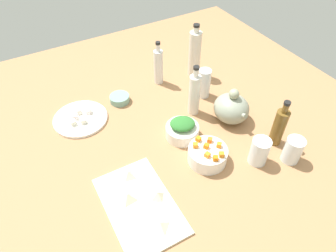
{
  "coord_description": "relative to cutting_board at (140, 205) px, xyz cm",
  "views": [
    {
      "loc": [
        78.47,
        -44.83,
        97.07
      ],
      "look_at": [
        0.0,
        0.0,
        8.0
      ],
      "focal_mm": 32.72,
      "sensor_mm": 36.0,
      "label": 1
    }
  ],
  "objects": [
    {
      "name": "tabletop",
      "position": [
        -25.11,
        25.59,
        -2.0
      ],
      "size": [
        190.0,
        190.0,
        3.0
      ],
      "primitive_type": "cube",
      "color": "#A4744C",
      "rests_on": "ground"
    },
    {
      "name": "cutting_board",
      "position": [
        0.0,
        0.0,
        0.0
      ],
      "size": [
        35.76,
        22.69,
        1.0
      ],
      "primitive_type": "cube",
      "rotation": [
        0.0,
        0.0,
        -0.01
      ],
      "color": "white",
      "rests_on": "tabletop"
    },
    {
      "name": "plate_tofu",
      "position": [
        -52.46,
        -3.8,
        0.1
      ],
      "size": [
        23.9,
        23.9,
        1.2
      ],
      "primitive_type": "cylinder",
      "color": "white",
      "rests_on": "tabletop"
    },
    {
      "name": "bowl_greens",
      "position": [
        -21.41,
        30.32,
        2.2
      ],
      "size": [
        13.86,
        13.86,
        5.4
      ],
      "primitive_type": "cylinder",
      "color": "white",
      "rests_on": "tabletop"
    },
    {
      "name": "bowl_carrots",
      "position": [
        -5.33,
        31.86,
        2.64
      ],
      "size": [
        15.21,
        15.21,
        6.28
      ],
      "primitive_type": "cylinder",
      "color": "white",
      "rests_on": "tabletop"
    },
    {
      "name": "bowl_small_side",
      "position": [
        -55.52,
        16.55,
        1.13
      ],
      "size": [
        9.27,
        9.27,
        3.27
      ],
      "primitive_type": "cylinder",
      "color": "#73A193",
      "rests_on": "tabletop"
    },
    {
      "name": "teapot",
      "position": [
        -19.83,
        54.35,
        5.91
      ],
      "size": [
        17.46,
        15.13,
        16.36
      ],
      "color": "gray",
      "rests_on": "tabletop"
    },
    {
      "name": "bottle_0",
      "position": [
        -57.18,
        59.37,
        11.84
      ],
      "size": [
        6.16,
        6.16,
        27.77
      ],
      "color": "silver",
      "rests_on": "tabletop"
    },
    {
      "name": "bottle_1",
      "position": [
        0.41,
        61.73,
        8.43
      ],
      "size": [
        5.12,
        5.12,
        21.6
      ],
      "color": "brown",
      "rests_on": "tabletop"
    },
    {
      "name": "bottle_2",
      "position": [
        -31.95,
        42.79,
        9.89
      ],
      "size": [
        5.07,
        5.07,
        24.5
      ],
      "color": "silver",
      "rests_on": "tabletop"
    },
    {
      "name": "bottle_3",
      "position": [
        -59.95,
        40.1,
        9.03
      ],
      "size": [
        4.53,
        4.53,
        22.67
      ],
      "color": "silver",
      "rests_on": "tabletop"
    },
    {
      "name": "drinking_glass_0",
      "position": [
        4.58,
        48.68,
        5.14
      ],
      "size": [
        7.16,
        7.16,
        11.29
      ],
      "primitive_type": "cylinder",
      "color": "white",
      "rests_on": "tabletop"
    },
    {
      "name": "drinking_glass_1",
      "position": [
        -39.78,
        53.63,
        6.66
      ],
      "size": [
        6.02,
        6.02,
        14.32
      ],
      "primitive_type": "cylinder",
      "color": "white",
      "rests_on": "tabletop"
    },
    {
      "name": "drinking_glass_2",
      "position": [
        10.39,
        60.39,
        4.93
      ],
      "size": [
        6.95,
        6.95,
        10.86
      ],
      "primitive_type": "cylinder",
      "color": "white",
      "rests_on": "tabletop"
    },
    {
      "name": "carrot_cube_0",
      "position": [
        -8.44,
        34.73,
        6.68
      ],
      "size": [
        2.54,
        2.54,
        1.8
      ],
      "primitive_type": "cube",
      "rotation": [
        0.0,
        0.0,
        2.3
      ],
      "color": "orange",
      "rests_on": "bowl_carrots"
    },
    {
      "name": "carrot_cube_1",
      "position": [
        -4.58,
        36.28,
        6.68
      ],
      "size": [
        2.54,
        2.54,
        1.8
      ],
      "primitive_type": "cube",
      "rotation": [
        0.0,
        0.0,
        0.74
      ],
      "color": "orange",
      "rests_on": "bowl_carrots"
    },
    {
      "name": "carrot_cube_2",
      "position": [
        -0.27,
        34.24,
        6.68
      ],
      "size": [
        2.42,
        2.42,
        1.8
      ],
      "primitive_type": "cube",
      "rotation": [
        0.0,
        0.0,
        1.1
      ],
      "color": "orange",
      "rests_on": "bowl_carrots"
    },
    {
      "name": "carrot_cube_3",
      "position": [
        -2.74,
        29.6,
        6.68
      ],
      "size": [
        2.28,
        2.28,
        1.8
      ],
      "primitive_type": "cube",
      "rotation": [
        0.0,
        0.0,
        0.33
      ],
      "color": "orange",
      "rests_on": "bowl_carrots"
    },
    {
      "name": "carrot_cube_4",
      "position": [
        0.05,
        31.26,
        6.68
      ],
      "size": [
        2.45,
        2.45,
        1.8
      ],
      "primitive_type": "cube",
      "rotation": [
        0.0,
        0.0,
        1.06
      ],
      "color": "orange",
      "rests_on": "bowl_carrots"
    },
    {
      "name": "carrot_cube_5",
      "position": [
        -8.9,
        28.37,
        6.68
      ],
      "size": [
        2.47,
        2.47,
        1.8
      ],
      "primitive_type": "cube",
      "rotation": [
        0.0,
        0.0,
        1.03
      ],
      "color": "orange",
      "rests_on": "bowl_carrots"
    },
    {
      "name": "carrot_cube_6",
      "position": [
        -11.04,
        31.17,
        6.68
      ],
      "size": [
        2.31,
        2.31,
        1.8
      ],
      "primitive_type": "cube",
      "rotation": [
        0.0,
        0.0,
        0.35
      ],
      "color": "orange",
      "rests_on": "bowl_carrots"
    },
    {
      "name": "carrot_cube_7",
      "position": [
        -6.52,
        31.74,
        6.68
      ],
      "size": [
        2.47,
        2.47,
        1.8
      ],
      "primitive_type": "cube",
      "rotation": [
        0.0,
        0.0,
        0.53
      ],
      "color": "orange",
      "rests_on": "bowl_carrots"
    },
    {
      "name": "chopped_greens_mound",
      "position": [
        -21.41,
        30.32,
        6.7
      ],
      "size": [
        12.34,
        13.08,
        3.6
      ],
      "primitive_type": "ellipsoid",
      "rotation": [
        0.0,
        0.0,
        1.16
      ],
      "color": "#2F732E",
      "rests_on": "bowl_greens"
    },
    {
      "name": "tofu_cube_0",
      "position": [
        -55.57,
        -3.31,
        1.8
      ],
      "size": [
        2.34,
        2.34,
        2.2
      ],
      "primitive_type": "cube",
      "rotation": [
        0.0,
        0.0,
        1.63
      ],
      "color": "silver",
      "rests_on": "plate_tofu"
    },
    {
      "name": "tofu_cube_1",
      "position": [
        -53.08,
        -6.01,
        1.8
      ],
      "size": [
        3.03,
        3.03,
        2.2
      ],
      "primitive_type": "cube",
      "rotation": [
        0.0,
        0.0,
        2.59
      ],
      "color": "white",
      "rests_on": "plate_tofu"
    },
    {
      "name": "tofu_cube_2",
      "position": [
        -48.53,
        -3.54,
        1.8
      ],
      "size": [
        2.46,
        2.46,
        2.2
      ],
      "primitive_type": "cube",
      "rotation": [
        0.0,
        0.0,
        1.44
      ],
      "color": "silver",
      "rests_on": "plate_tofu"
    },
    {
      "name": "tofu_cube_3",
      "position": [
        -53.48,
        0.57,
        1.8
      ],
      "size": [
        3.06,
        3.06,
        2.2
      ],
      "primitive_type": "cube",
      "rotation": [
        0.0,
        0.0,
        2.54
      ],
      "color": "white",
      "rests_on": "plate_tofu"
    },
    {
      "name": "tofu_cube_4",
      "position": [
        -49.68,
        -7.72,
        1.8
      ],
      "size": [
        2.45,
        2.45,
        2.2
      ],
      "primitive_type": "cube",
      "rotation": [
        0.0,
        0.0,
        1.69
      ],
      "color": "silver",
      "rests_on": "plate_tofu"
    },
    {
      "name": "dumpling_0",
      "position": [
        -12.72,
        1.71,
        1.95
      ],
      "size": [
        6.33,
        6.25,
        2.9
      ],
      "primitive_type": "pyramid",
      "rotation": [
        0.0,
        0.0,
        0.66
      ],
      "color": "beige",
      "rests_on": "cutting_board"
    },
    {
      "name": "dumpling_1",
      "position": [
        0.48,
        6.79,
        2.07
      ],
      "size": [
        4.77,
        4.83,
        3.14
      ],
      "primitive_type": "pyramid",
      "rotation": [
        0.0,
        0.0,
        4.88
      ],
      "color": "beige",
      "rests_on": "cutting_board"
    },
    {
      "name": "dumpling_2",
      "position": [
        10.56,
        2.27,
        1.8
      ],
      "size": [
        5.81,
        5.52,
        2.6
      ],
      "primitive_type": "pyramid",
      "rotation": [
        0.0,
        0.0,
        6.21
      ],
      "color": "beige",
      "rests_on": "cutting_board"
    },
    {
      "name": "dumpling_3",
      "position": [
        -4.03,
        -2.55,
        2.02
      ],
      "size": [
        7.37,
        7.4,
        3.03
      ],
      "primitive_type": "pyramid",
      "rotation": [
        0.0,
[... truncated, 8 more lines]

